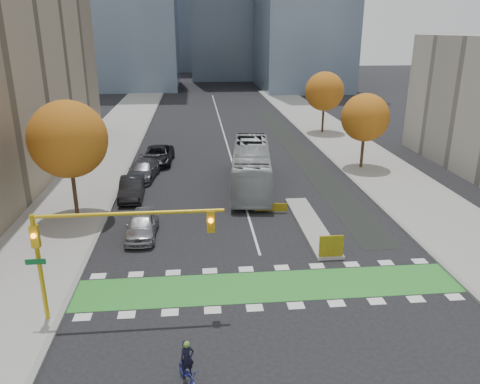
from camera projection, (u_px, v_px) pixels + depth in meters
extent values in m
plane|color=black|center=(274.00, 302.00, 22.72)|extent=(300.00, 300.00, 0.00)
cube|color=gray|center=(81.00, 182.00, 40.27)|extent=(7.00, 120.00, 0.15)
cube|color=gray|center=(384.00, 173.00, 42.71)|extent=(7.00, 120.00, 0.15)
cube|color=gray|center=(123.00, 181.00, 40.59)|extent=(0.30, 120.00, 0.16)
cube|color=gray|center=(347.00, 174.00, 42.39)|extent=(0.30, 120.00, 0.16)
cube|color=#2B862C|center=(269.00, 286.00, 24.13)|extent=(20.00, 3.00, 0.01)
cube|color=silver|center=(223.00, 132.00, 60.30)|extent=(0.15, 70.00, 0.01)
cube|color=black|center=(297.00, 149.00, 51.58)|extent=(2.50, 50.00, 0.01)
cube|color=gray|center=(311.00, 225.00, 31.51)|extent=(1.60, 10.00, 0.16)
cube|color=yellow|center=(331.00, 246.00, 26.76)|extent=(1.40, 0.12, 1.30)
cylinder|color=#332114|center=(73.00, 182.00, 32.05)|extent=(0.28, 0.28, 5.25)
sphere|color=#A54C14|center=(68.00, 139.00, 31.06)|extent=(5.20, 5.20, 5.20)
cylinder|color=#332114|center=(363.00, 145.00, 43.72)|extent=(0.28, 0.28, 4.55)
sphere|color=#A54C14|center=(365.00, 117.00, 42.86)|extent=(4.40, 4.40, 4.40)
cylinder|color=#332114|center=(323.00, 114.00, 58.74)|extent=(0.28, 0.28, 4.90)
sphere|color=#A54C14|center=(325.00, 91.00, 57.82)|extent=(4.80, 4.80, 4.80)
cylinder|color=#BF9914|center=(40.00, 270.00, 20.45)|extent=(0.20, 0.20, 5.20)
cylinder|color=#BF9914|center=(129.00, 214.00, 19.98)|extent=(8.20, 0.16, 0.16)
cube|color=#BF9914|center=(35.00, 236.00, 19.92)|extent=(0.35, 0.28, 1.00)
sphere|color=orange|center=(33.00, 236.00, 19.72)|extent=(0.22, 0.22, 0.22)
cube|color=#BF9914|center=(211.00, 221.00, 20.46)|extent=(0.35, 0.28, 1.00)
sphere|color=orange|center=(211.00, 221.00, 20.26)|extent=(0.22, 0.22, 0.22)
cube|color=#0C5926|center=(35.00, 262.00, 19.88)|extent=(0.85, 0.04, 0.25)
imported|color=navy|center=(188.00, 375.00, 17.32)|extent=(1.18, 1.76, 0.88)
imported|color=black|center=(187.00, 359.00, 17.07)|extent=(0.64, 0.54, 1.49)
sphere|color=#597F2D|center=(186.00, 344.00, 16.87)|extent=(0.25, 0.25, 0.25)
imported|color=#A0A5A8|center=(251.00, 167.00, 38.77)|extent=(4.40, 12.93, 3.53)
imported|color=#9E9EA3|center=(142.00, 224.00, 29.74)|extent=(1.96, 4.69, 1.59)
imported|color=black|center=(132.00, 188.00, 36.46)|extent=(1.87, 4.96, 1.62)
imported|color=#4A4A4F|center=(143.00, 170.00, 41.20)|extent=(2.96, 5.74, 1.59)
imported|color=black|center=(158.00, 155.00, 45.98)|extent=(3.07, 6.06, 1.64)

